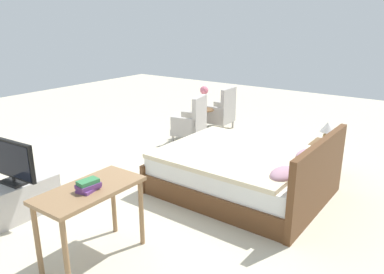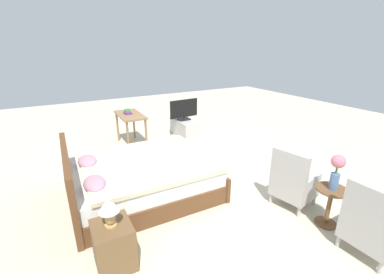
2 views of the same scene
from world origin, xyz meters
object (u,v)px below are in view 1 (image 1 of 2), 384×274
Objects in this scene: armchair_by_window_left at (221,112)px; armchair_by_window_right at (191,124)px; side_table at (204,119)px; table_lamp at (327,129)px; tv_stand at (17,200)px; book_stack at (88,185)px; nightstand at (324,159)px; bed at (244,172)px; tv_flatscreen at (11,161)px; vanity_desk at (90,199)px; flower_vase at (204,95)px.

armchair_by_window_right is at bearing -0.06° from armchair_by_window_left.
table_lamp is (0.69, 2.67, 0.39)m from side_table.
armchair_by_window_left reaches higher than tv_stand.
book_stack is (4.19, 1.49, 0.48)m from side_table.
table_lamp is (-0.00, 0.00, 0.48)m from nightstand.
bed is 2.95m from tv_flatscreen.
book_stack reaches higher than vanity_desk.
flower_vase is 2.05× the size of book_stack.
tv_stand is (4.13, 0.04, -0.62)m from flower_vase.
side_table reaches higher than nightstand.
flower_vase is (0.56, -0.07, 0.46)m from armchair_by_window_left.
tv_flatscreen is (0.00, 0.00, 0.50)m from tv_stand.
bed is at bearing -29.81° from nightstand.
tv_stand is at bearing -176.09° from tv_flatscreen.
flower_vase is 1.45× the size of table_lamp.
side_table is at bearing -172.34° from armchair_by_window_right.
book_stack reaches higher than nightstand.
nightstand is (0.15, 2.60, -0.11)m from armchair_by_window_right.
bed is at bearing 167.12° from vanity_desk.
book_stack is at bearing 16.62° from armchair_by_window_left.
tv_stand is at bearing -0.41° from armchair_by_window_left.
flower_vase reaches higher than tv_stand.
side_table is 2.79m from table_lamp.
flower_vase reaches higher than armchair_by_window_right.
vanity_desk reaches higher than tv_stand.
nightstand is at bearing 160.60° from vanity_desk.
armchair_by_window_right reaches higher than table_lamp.
tv_stand is at bearing 0.58° from side_table.
table_lamp is (-1.24, 0.71, 0.44)m from bed.
armchair_by_window_right is 3.87m from vanity_desk.
nightstand is at bearing 75.43° from side_table.
flower_vase reaches higher than bed.
tv_stand is (4.13, 0.04, -0.12)m from side_table.
bed is at bearing 138.80° from tv_stand.
side_table is 4.47m from book_stack.
book_stack reaches higher than tv_stand.
bed is at bearing 37.10° from armchair_by_window_left.
armchair_by_window_left is 0.88× the size of vanity_desk.
flower_vase is at bearing -160.67° from vanity_desk.
flower_vase reaches higher than nightstand.
table_lamp is 3.69m from book_stack.
side_table is 0.57× the size of tv_stand.
armchair_by_window_left is at bearing 179.60° from tv_flatscreen.
armchair_by_window_right is 1.93× the size of flower_vase.
flower_vase is 4.40m from vanity_desk.
flower_vase reaches higher than tv_flatscreen.
bed reaches higher than tv_stand.
armchair_by_window_left is at bearing 172.40° from side_table.
tv_stand is at bearing -92.40° from book_stack.
nightstand is 1.58× the size of table_lamp.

